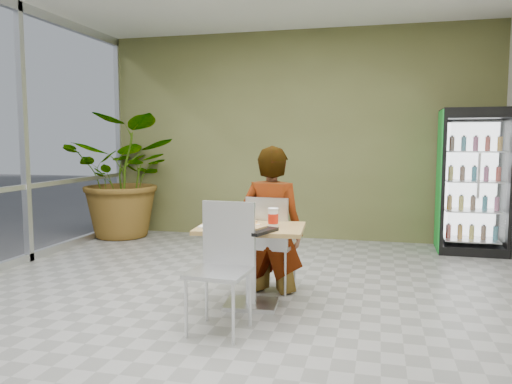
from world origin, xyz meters
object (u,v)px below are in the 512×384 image
at_px(dining_table, 251,249).
at_px(potted_plant, 126,176).
at_px(soda_cup, 273,218).
at_px(chair_near, 224,255).
at_px(chair_far, 270,236).
at_px(beverage_fridge, 473,181).
at_px(seated_woman, 272,234).
at_px(cafeteria_tray, 244,229).

height_order(dining_table, potted_plant, potted_plant).
relative_size(dining_table, soda_cup, 5.91).
height_order(chair_near, soda_cup, chair_near).
bearing_deg(chair_far, beverage_fridge, -127.86).
height_order(chair_near, potted_plant, potted_plant).
height_order(chair_far, beverage_fridge, beverage_fridge).
xyz_separation_m(chair_near, soda_cup, (0.29, 0.57, 0.23)).
xyz_separation_m(dining_table, soda_cup, (0.20, 0.02, 0.30)).
bearing_deg(chair_near, soda_cup, 67.62).
distance_m(seated_woman, soda_cup, 0.57).
distance_m(dining_table, potted_plant, 3.94).
bearing_deg(seated_woman, chair_near, 86.37).
relative_size(seated_woman, soda_cup, 10.43).
height_order(dining_table, soda_cup, soda_cup).
relative_size(chair_far, beverage_fridge, 0.50).
height_order(chair_near, cafeteria_tray, chair_near).
bearing_deg(cafeteria_tray, chair_far, 84.21).
distance_m(seated_woman, cafeteria_tray, 0.79).
distance_m(soda_cup, beverage_fridge, 3.61).
distance_m(soda_cup, cafeteria_tray, 0.34).
bearing_deg(soda_cup, seated_woman, 103.29).
xyz_separation_m(seated_woman, cafeteria_tray, (-0.08, -0.77, 0.18)).
xyz_separation_m(chair_far, beverage_fridge, (2.29, 2.44, 0.41)).
bearing_deg(dining_table, chair_far, 80.93).
height_order(soda_cup, beverage_fridge, beverage_fridge).
distance_m(chair_near, soda_cup, 0.68).
distance_m(soda_cup, potted_plant, 4.05).
xyz_separation_m(seated_woman, potted_plant, (-2.84, 2.27, 0.38)).
distance_m(seated_woman, beverage_fridge, 3.32).
bearing_deg(beverage_fridge, seated_woman, -132.51).
bearing_deg(chair_near, cafeteria_tray, 78.61).
height_order(chair_near, seated_woman, seated_woman).
bearing_deg(potted_plant, soda_cup, -43.13).
xyz_separation_m(cafeteria_tray, beverage_fridge, (2.36, 3.16, 0.21)).
bearing_deg(chair_near, dining_table, 85.72).
relative_size(cafeteria_tray, potted_plant, 0.25).
xyz_separation_m(chair_far, seated_woman, (0.01, 0.05, 0.02)).
relative_size(dining_table, seated_woman, 0.57).
xyz_separation_m(seated_woman, soda_cup, (0.12, -0.50, 0.24)).
xyz_separation_m(beverage_fridge, potted_plant, (-5.11, -0.12, -0.01)).
relative_size(chair_near, soda_cup, 6.04).
xyz_separation_m(chair_far, soda_cup, (0.13, -0.45, 0.26)).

